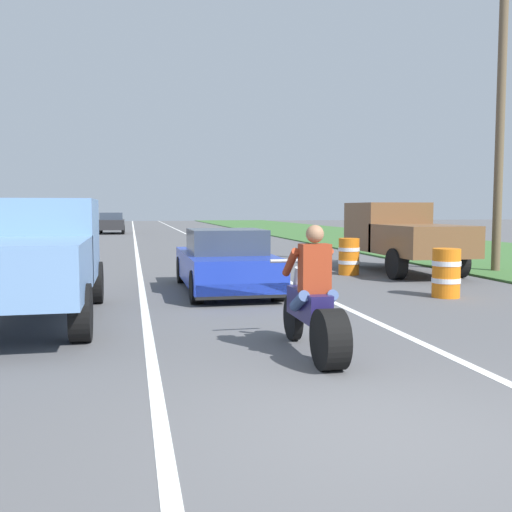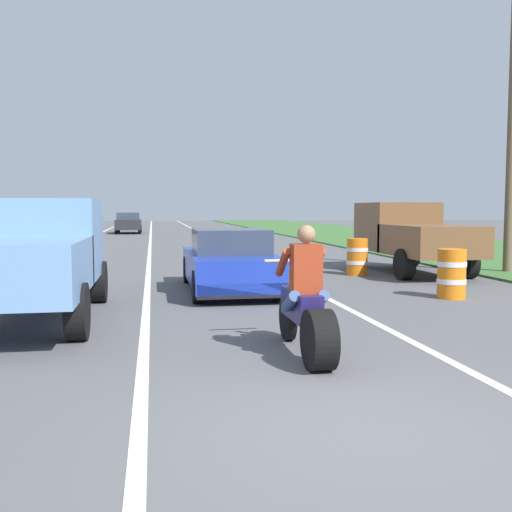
{
  "view_description": "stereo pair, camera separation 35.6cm",
  "coord_description": "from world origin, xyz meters",
  "px_view_note": "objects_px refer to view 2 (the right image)",
  "views": [
    {
      "loc": [
        -2.02,
        -4.34,
        1.82
      ],
      "look_at": [
        0.08,
        5.52,
        1.0
      ],
      "focal_mm": 41.31,
      "sensor_mm": 36.0,
      "label": 1
    },
    {
      "loc": [
        -1.67,
        -4.4,
        1.82
      ],
      "look_at": [
        0.08,
        5.52,
        1.0
      ],
      "focal_mm": 41.31,
      "sensor_mm": 36.0,
      "label": 2
    }
  ],
  "objects_px": {
    "motorcycle_with_rider": "(306,309)",
    "distant_car_far_ahead": "(129,223)",
    "sports_car_blue": "(230,263)",
    "pickup_truck_right_shoulder_brown": "(410,233)",
    "pickup_truck_left_lane_light_blue": "(33,253)",
    "construction_barrel_mid": "(357,257)",
    "construction_barrel_nearest": "(452,273)"
  },
  "relations": [
    {
      "from": "motorcycle_with_rider",
      "to": "distant_car_far_ahead",
      "type": "height_order",
      "value": "motorcycle_with_rider"
    },
    {
      "from": "sports_car_blue",
      "to": "pickup_truck_right_shoulder_brown",
      "type": "height_order",
      "value": "pickup_truck_right_shoulder_brown"
    },
    {
      "from": "pickup_truck_left_lane_light_blue",
      "to": "construction_barrel_mid",
      "type": "bearing_deg",
      "value": 35.63
    },
    {
      "from": "motorcycle_with_rider",
      "to": "pickup_truck_left_lane_light_blue",
      "type": "xyz_separation_m",
      "value": [
        -3.73,
        3.05,
        0.51
      ]
    },
    {
      "from": "pickup_truck_right_shoulder_brown",
      "to": "construction_barrel_mid",
      "type": "distance_m",
      "value": 1.81
    },
    {
      "from": "construction_barrel_nearest",
      "to": "construction_barrel_mid",
      "type": "bearing_deg",
      "value": 96.21
    },
    {
      "from": "distant_car_far_ahead",
      "to": "pickup_truck_left_lane_light_blue",
      "type": "bearing_deg",
      "value": -90.36
    },
    {
      "from": "motorcycle_with_rider",
      "to": "construction_barrel_mid",
      "type": "distance_m",
      "value": 9.1
    },
    {
      "from": "pickup_truck_right_shoulder_brown",
      "to": "construction_barrel_mid",
      "type": "bearing_deg",
      "value": -168.18
    },
    {
      "from": "construction_barrel_nearest",
      "to": "distant_car_far_ahead",
      "type": "height_order",
      "value": "distant_car_far_ahead"
    },
    {
      "from": "sports_car_blue",
      "to": "distant_car_far_ahead",
      "type": "distance_m",
      "value": 30.84
    },
    {
      "from": "pickup_truck_left_lane_light_blue",
      "to": "sports_car_blue",
      "type": "bearing_deg",
      "value": 38.09
    },
    {
      "from": "construction_barrel_mid",
      "to": "motorcycle_with_rider",
      "type": "bearing_deg",
      "value": -113.61
    },
    {
      "from": "motorcycle_with_rider",
      "to": "construction_barrel_nearest",
      "type": "distance_m",
      "value": 5.78
    },
    {
      "from": "pickup_truck_left_lane_light_blue",
      "to": "pickup_truck_right_shoulder_brown",
      "type": "bearing_deg",
      "value": 31.92
    },
    {
      "from": "pickup_truck_left_lane_light_blue",
      "to": "construction_barrel_nearest",
      "type": "height_order",
      "value": "pickup_truck_left_lane_light_blue"
    },
    {
      "from": "pickup_truck_left_lane_light_blue",
      "to": "pickup_truck_right_shoulder_brown",
      "type": "distance_m",
      "value": 10.66
    },
    {
      "from": "motorcycle_with_rider",
      "to": "construction_barrel_nearest",
      "type": "relative_size",
      "value": 2.21
    },
    {
      "from": "motorcycle_with_rider",
      "to": "distant_car_far_ahead",
      "type": "bearing_deg",
      "value": 95.51
    },
    {
      "from": "sports_car_blue",
      "to": "pickup_truck_left_lane_light_blue",
      "type": "distance_m",
      "value": 4.56
    },
    {
      "from": "sports_car_blue",
      "to": "pickup_truck_right_shoulder_brown",
      "type": "xyz_separation_m",
      "value": [
        5.48,
        2.84,
        0.48
      ]
    },
    {
      "from": "sports_car_blue",
      "to": "pickup_truck_right_shoulder_brown",
      "type": "distance_m",
      "value": 6.19
    },
    {
      "from": "sports_car_blue",
      "to": "construction_barrel_nearest",
      "type": "bearing_deg",
      "value": -22.62
    },
    {
      "from": "construction_barrel_nearest",
      "to": "pickup_truck_right_shoulder_brown",
      "type": "bearing_deg",
      "value": 75.39
    },
    {
      "from": "construction_barrel_mid",
      "to": "distant_car_far_ahead",
      "type": "height_order",
      "value": "distant_car_far_ahead"
    },
    {
      "from": "sports_car_blue",
      "to": "pickup_truck_right_shoulder_brown",
      "type": "relative_size",
      "value": 0.9
    },
    {
      "from": "construction_barrel_nearest",
      "to": "distant_car_far_ahead",
      "type": "distance_m",
      "value": 33.32
    },
    {
      "from": "sports_car_blue",
      "to": "construction_barrel_mid",
      "type": "xyz_separation_m",
      "value": [
        3.81,
        2.49,
        -0.13
      ]
    },
    {
      "from": "sports_car_blue",
      "to": "construction_barrel_mid",
      "type": "distance_m",
      "value": 4.56
    },
    {
      "from": "pickup_truck_right_shoulder_brown",
      "to": "motorcycle_with_rider",
      "type": "bearing_deg",
      "value": -121.46
    },
    {
      "from": "construction_barrel_nearest",
      "to": "construction_barrel_mid",
      "type": "distance_m",
      "value": 4.3
    },
    {
      "from": "construction_barrel_mid",
      "to": "sports_car_blue",
      "type": "bearing_deg",
      "value": -146.83
    }
  ]
}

